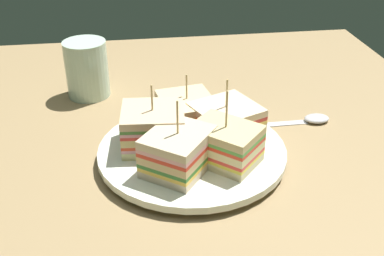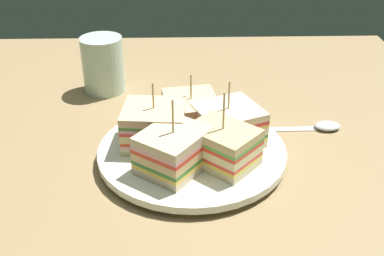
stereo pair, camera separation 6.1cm
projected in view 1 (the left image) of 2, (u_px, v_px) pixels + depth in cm
name	position (u px, v px, depth cm)	size (l,w,h in cm)	color
ground_plane	(192.00, 164.00, 63.71)	(96.62, 85.31, 1.80)	#987C53
plate	(192.00, 152.00, 62.75)	(24.60, 24.60, 1.71)	white
sandwich_wedge_0	(178.00, 151.00, 57.05)	(10.37, 10.07, 9.29)	beige
sandwich_wedge_1	(225.00, 144.00, 58.63)	(9.81, 9.96, 9.66)	beige
sandwich_wedge_2	(225.00, 123.00, 63.26)	(9.98, 10.29, 8.69)	beige
sandwich_wedge_3	(187.00, 114.00, 65.54)	(9.07, 8.25, 8.18)	beige
sandwich_wedge_4	(154.00, 128.00, 61.75)	(7.90, 8.63, 8.69)	beige
spoon	(307.00, 120.00, 71.70)	(2.77, 13.47, 1.00)	silver
drinking_glass	(87.00, 73.00, 78.11)	(6.92, 6.92, 9.33)	silver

